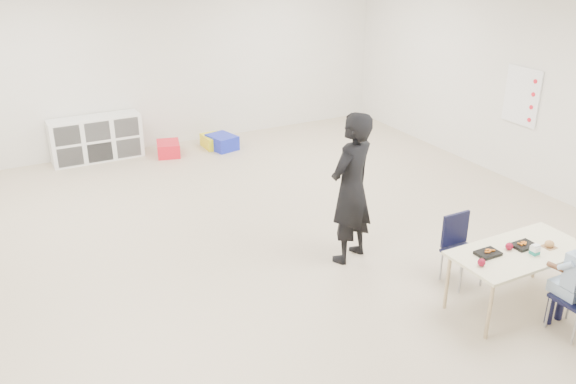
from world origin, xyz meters
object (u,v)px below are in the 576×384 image
cubby_shelf (96,138)px  table (515,278)px  chair_near (576,297)px  adult (351,189)px

cubby_shelf → table: bearing=-66.1°
cubby_shelf → chair_near: bearing=-66.7°
cubby_shelf → adult: size_ratio=0.83×
table → adult: 1.86m
table → adult: size_ratio=0.79×
table → cubby_shelf: size_ratio=0.95×
table → chair_near: 0.58m
table → chair_near: bearing=-74.8°
chair_near → cubby_shelf: 7.22m
cubby_shelf → adult: (1.80, -4.54, 0.49)m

